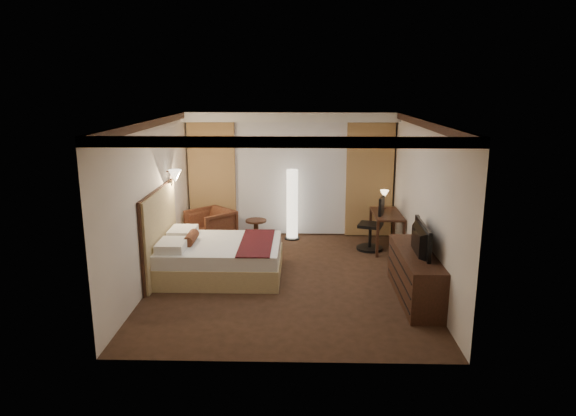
{
  "coord_description": "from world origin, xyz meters",
  "views": [
    {
      "loc": [
        0.22,
        -8.31,
        3.25
      ],
      "look_at": [
        0.0,
        0.4,
        1.15
      ],
      "focal_mm": 32.0,
      "sensor_mm": 36.0,
      "label": 1
    }
  ],
  "objects_px": {
    "floor_lamp": "(292,204)",
    "desk": "(386,231)",
    "dresser": "(415,275)",
    "television": "(416,233)",
    "side_table": "(256,231)",
    "office_chair": "(371,223)",
    "bed": "(221,259)",
    "armchair": "(211,226)"
  },
  "relations": [
    {
      "from": "side_table",
      "to": "dresser",
      "type": "bearing_deg",
      "value": -46.52
    },
    {
      "from": "floor_lamp",
      "to": "television",
      "type": "relative_size",
      "value": 1.43
    },
    {
      "from": "armchair",
      "to": "dresser",
      "type": "height_order",
      "value": "armchair"
    },
    {
      "from": "floor_lamp",
      "to": "dresser",
      "type": "distance_m",
      "value": 3.7
    },
    {
      "from": "floor_lamp",
      "to": "desk",
      "type": "relative_size",
      "value": 1.34
    },
    {
      "from": "desk",
      "to": "television",
      "type": "distance_m",
      "value": 2.56
    },
    {
      "from": "side_table",
      "to": "television",
      "type": "distance_m",
      "value": 4.01
    },
    {
      "from": "armchair",
      "to": "side_table",
      "type": "height_order",
      "value": "armchair"
    },
    {
      "from": "bed",
      "to": "desk",
      "type": "xyz_separation_m",
      "value": [
        3.11,
        1.56,
        0.07
      ]
    },
    {
      "from": "bed",
      "to": "television",
      "type": "relative_size",
      "value": 1.94
    },
    {
      "from": "armchair",
      "to": "office_chair",
      "type": "xyz_separation_m",
      "value": [
        3.26,
        -0.23,
        0.14
      ]
    },
    {
      "from": "desk",
      "to": "television",
      "type": "height_order",
      "value": "television"
    },
    {
      "from": "desk",
      "to": "dresser",
      "type": "xyz_separation_m",
      "value": [
        0.05,
        -2.47,
        0.0
      ]
    },
    {
      "from": "dresser",
      "to": "television",
      "type": "height_order",
      "value": "television"
    },
    {
      "from": "armchair",
      "to": "desk",
      "type": "distance_m",
      "value": 3.59
    },
    {
      "from": "dresser",
      "to": "television",
      "type": "bearing_deg",
      "value": 180.0
    },
    {
      "from": "side_table",
      "to": "television",
      "type": "bearing_deg",
      "value": -46.83
    },
    {
      "from": "armchair",
      "to": "television",
      "type": "xyz_separation_m",
      "value": [
        3.61,
        -2.65,
        0.65
      ]
    },
    {
      "from": "armchair",
      "to": "television",
      "type": "distance_m",
      "value": 4.53
    },
    {
      "from": "armchair",
      "to": "bed",
      "type": "bearing_deg",
      "value": -29.54
    },
    {
      "from": "bed",
      "to": "office_chair",
      "type": "xyz_separation_m",
      "value": [
        2.78,
        1.51,
        0.25
      ]
    },
    {
      "from": "armchair",
      "to": "office_chair",
      "type": "height_order",
      "value": "office_chair"
    },
    {
      "from": "bed",
      "to": "dresser",
      "type": "relative_size",
      "value": 1.07
    },
    {
      "from": "television",
      "to": "bed",
      "type": "bearing_deg",
      "value": 75.43
    },
    {
      "from": "bed",
      "to": "desk",
      "type": "height_order",
      "value": "desk"
    },
    {
      "from": "floor_lamp",
      "to": "office_chair",
      "type": "relative_size",
      "value": 1.38
    },
    {
      "from": "armchair",
      "to": "office_chair",
      "type": "distance_m",
      "value": 3.27
    },
    {
      "from": "floor_lamp",
      "to": "dresser",
      "type": "relative_size",
      "value": 0.79
    },
    {
      "from": "side_table",
      "to": "floor_lamp",
      "type": "distance_m",
      "value": 0.95
    },
    {
      "from": "armchair",
      "to": "dresser",
      "type": "distance_m",
      "value": 4.5
    },
    {
      "from": "floor_lamp",
      "to": "office_chair",
      "type": "distance_m",
      "value": 1.74
    },
    {
      "from": "television",
      "to": "side_table",
      "type": "bearing_deg",
      "value": 44.86
    },
    {
      "from": "side_table",
      "to": "desk",
      "type": "height_order",
      "value": "desk"
    },
    {
      "from": "side_table",
      "to": "floor_lamp",
      "type": "xyz_separation_m",
      "value": [
        0.76,
        0.25,
        0.52
      ]
    },
    {
      "from": "bed",
      "to": "armchair",
      "type": "height_order",
      "value": "armchair"
    },
    {
      "from": "dresser",
      "to": "television",
      "type": "distance_m",
      "value": 0.68
    },
    {
      "from": "armchair",
      "to": "side_table",
      "type": "relative_size",
      "value": 1.7
    },
    {
      "from": "armchair",
      "to": "dresser",
      "type": "bearing_deg",
      "value": 8.87
    },
    {
      "from": "floor_lamp",
      "to": "office_chair",
      "type": "xyz_separation_m",
      "value": [
        1.58,
        -0.7,
        -0.21
      ]
    },
    {
      "from": "side_table",
      "to": "desk",
      "type": "distance_m",
      "value": 2.7
    },
    {
      "from": "floor_lamp",
      "to": "office_chair",
      "type": "height_order",
      "value": "floor_lamp"
    },
    {
      "from": "floor_lamp",
      "to": "television",
      "type": "xyz_separation_m",
      "value": [
        1.93,
        -3.12,
        0.3
      ]
    }
  ]
}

